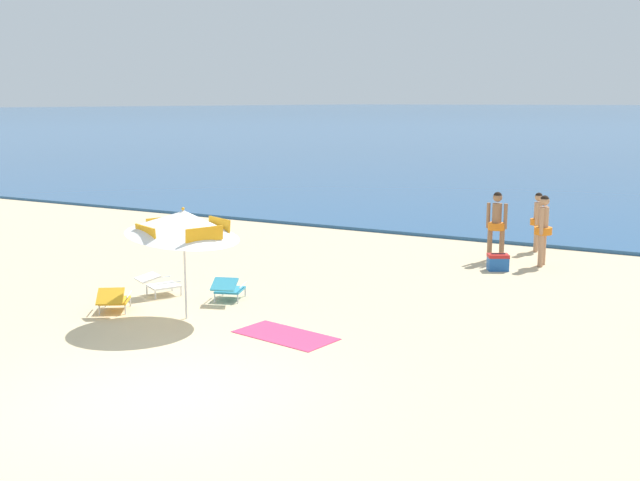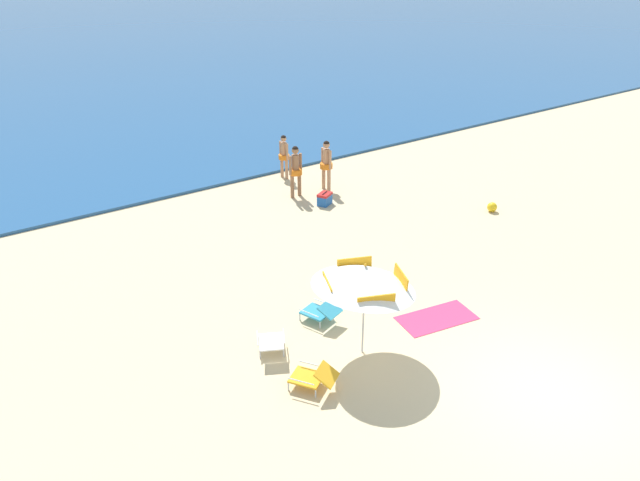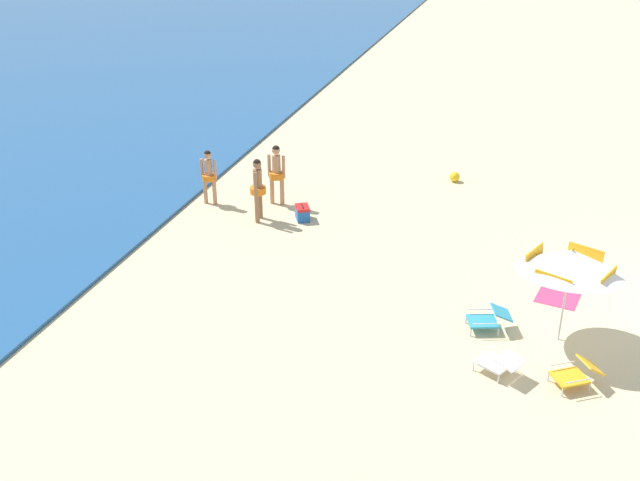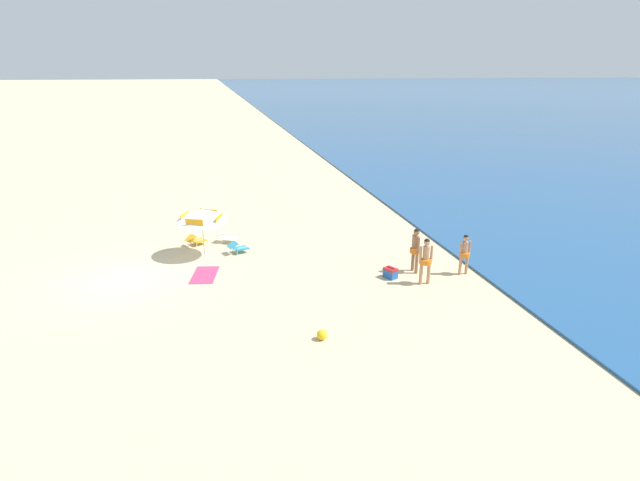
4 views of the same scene
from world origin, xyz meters
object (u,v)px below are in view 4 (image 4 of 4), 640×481
Objects in this scene: lounge_chair_beside_umbrella at (238,247)px; lounge_chair_under_umbrella at (228,237)px; cooler_box at (390,273)px; beach_towel at (205,275)px; person_standing_beside at (465,252)px; beach_ball at (322,335)px; person_wading_in at (416,247)px; lounge_chair_facing_sea at (196,240)px; beach_umbrella_striped_main at (202,215)px; person_standing_near_shore at (426,258)px.

lounge_chair_under_umbrella is at bearing -166.56° from lounge_chair_beside_umbrella.
beach_towel is at bearing -104.42° from cooler_box.
person_standing_beside is 7.53m from beach_ball.
beach_towel is (-5.84, -3.38, -0.15)m from beach_ball.
lounge_chair_beside_umbrella is at bearing 147.44° from beach_towel.
person_standing_beside is 1.86m from person_wading_in.
person_wading_in is at bearing 61.18° from lounge_chair_beside_umbrella.
lounge_chair_facing_sea is 3.72m from beach_towel.
cooler_box is at bearing -70.99° from person_wading_in.
lounge_chair_beside_umbrella is 1.67× the size of cooler_box.
lounge_chair_beside_umbrella is at bearing -118.82° from person_wading_in.
person_wading_in reaches higher than beach_ball.
person_standing_beside is 10.08m from beach_towel.
cooler_box is at bearing 53.72° from lounge_chair_beside_umbrella.
lounge_chair_facing_sea is at bearing -128.77° from lounge_chair_beside_umbrella.
beach_ball is 6.75m from beach_towel.
lounge_chair_beside_umbrella is 7.61m from person_wading_in.
person_wading_in is 8.26m from beach_towel.
person_wading_in reaches higher than beach_towel.
person_standing_beside reaches higher than lounge_chair_facing_sea.
person_wading_in is (3.59, 8.07, -0.80)m from beach_umbrella_striped_main.
lounge_chair_beside_umbrella is at bearing -126.28° from cooler_box.
beach_umbrella_striped_main is at bearing 13.50° from lounge_chair_facing_sea.
beach_umbrella_striped_main is at bearing -120.98° from person_standing_near_shore.
cooler_box is 5.40m from beach_ball.
person_standing_beside is (5.83, 8.76, 0.65)m from lounge_chair_under_umbrella.
beach_ball is at bearing 21.36° from lounge_chair_facing_sea.
beach_umbrella_striped_main is at bearing -33.61° from lounge_chair_under_umbrella.
lounge_chair_beside_umbrella is at bearing 51.23° from lounge_chair_facing_sea.
beach_umbrella_striped_main is 2.19m from lounge_chair_facing_sea.
beach_towel is at bearing -32.56° from lounge_chair_beside_umbrella.
cooler_box is 7.18m from beach_towel.
person_standing_beside is 0.90× the size of beach_towel.
beach_towel is (-1.79, -6.95, -0.20)m from cooler_box.
beach_umbrella_striped_main is 2.85m from beach_towel.
lounge_chair_facing_sea is 1.72× the size of cooler_box.
person_standing_near_shore reaches higher than lounge_chair_under_umbrella.
beach_umbrella_striped_main reaches higher than beach_ball.
lounge_chair_facing_sea is 3.29× the size of beach_ball.
beach_umbrella_striped_main is at bearing -157.26° from beach_ball.
person_standing_near_shore is at bearing 72.01° from beach_towel.
beach_umbrella_striped_main is 7.17× the size of beach_ball.
person_wading_in is 2.95× the size of cooler_box.
lounge_chair_beside_umbrella is 9.44m from person_standing_beside.
cooler_box is 1.92× the size of beach_ball.
person_standing_near_shore is 1.55m from cooler_box.
lounge_chair_under_umbrella is 0.56× the size of person_wading_in.
beach_towel is (3.69, 0.35, -0.26)m from lounge_chair_facing_sea.
lounge_chair_under_umbrella is 10.54m from person_standing_beside.
beach_ball is at bearing 13.47° from lounge_chair_under_umbrella.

